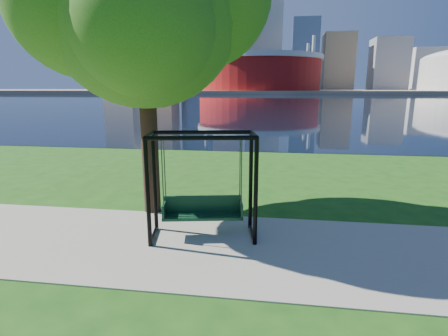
# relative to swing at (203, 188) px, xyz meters

# --- Properties ---
(ground) EXTENTS (900.00, 900.00, 0.00)m
(ground) POSITION_rel_swing_xyz_m (0.61, -0.03, -1.26)
(ground) COLOR #1E5114
(ground) RESTS_ON ground
(path) EXTENTS (120.00, 4.00, 0.03)m
(path) POSITION_rel_swing_xyz_m (0.61, -0.53, -1.24)
(path) COLOR #9E937F
(path) RESTS_ON ground
(river) EXTENTS (900.00, 180.00, 0.02)m
(river) POSITION_rel_swing_xyz_m (0.61, 101.97, -1.25)
(river) COLOR black
(river) RESTS_ON ground
(far_bank) EXTENTS (900.00, 228.00, 2.00)m
(far_bank) POSITION_rel_swing_xyz_m (0.61, 305.97, -0.26)
(far_bank) COLOR #937F60
(far_bank) RESTS_ON ground
(stadium) EXTENTS (83.00, 83.00, 32.00)m
(stadium) POSITION_rel_swing_xyz_m (-9.39, 234.97, 12.97)
(stadium) COLOR maroon
(stadium) RESTS_ON far_bank
(skyline) EXTENTS (392.00, 66.00, 96.50)m
(skyline) POSITION_rel_swing_xyz_m (-3.66, 319.36, 34.63)
(skyline) COLOR gray
(skyline) RESTS_ON far_bank
(swing) EXTENTS (2.70, 1.54, 2.60)m
(swing) POSITION_rel_swing_xyz_m (0.00, 0.00, 0.00)
(swing) COLOR black
(swing) RESTS_ON ground
(park_tree) EXTENTS (6.74, 6.08, 8.36)m
(park_tree) POSITION_rel_swing_xyz_m (-1.92, 1.65, 4.55)
(park_tree) COLOR black
(park_tree) RESTS_ON ground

